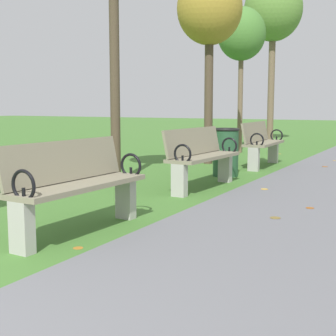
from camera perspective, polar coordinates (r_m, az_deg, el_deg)
park_bench_2 at (r=4.75m, az=-10.81°, el=-1.86°), size 0.53×1.62×0.90m
park_bench_3 at (r=7.21m, az=3.94°, el=1.41°), size 0.55×1.62×0.90m
park_bench_4 at (r=9.93m, az=11.01°, el=2.95°), size 0.54×1.62×0.90m
tree_3 at (r=10.45m, az=4.92°, el=17.94°), size 1.34×1.34×3.95m
tree_4 at (r=12.87m, az=8.66°, el=15.23°), size 1.22×1.22×3.71m
tree_5 at (r=16.43m, az=12.30°, el=17.67°), size 1.83×1.83×5.26m
trash_bin at (r=8.50m, az=6.82°, el=1.88°), size 0.48×0.48×0.84m
scattered_leaves at (r=5.71m, az=7.21°, el=-5.01°), size 4.05×12.78×0.02m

